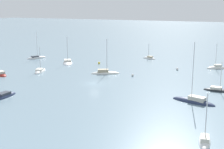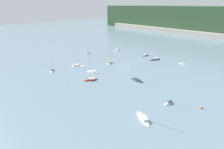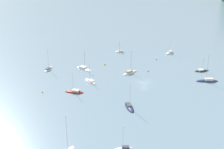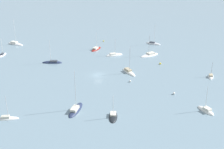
{
  "view_description": "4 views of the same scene",
  "coord_description": "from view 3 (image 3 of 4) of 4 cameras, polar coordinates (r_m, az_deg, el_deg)",
  "views": [
    {
      "loc": [
        64.16,
        35.09,
        18.57
      ],
      "look_at": [
        -6.48,
        1.69,
        1.06
      ],
      "focal_mm": 50.0,
      "sensor_mm": 36.0,
      "label": 1
    },
    {
      "loc": [
        67.27,
        -74.26,
        35.04
      ],
      "look_at": [
        6.24,
        -16.86,
        1.14
      ],
      "focal_mm": 28.0,
      "sensor_mm": 36.0,
      "label": 2
    },
    {
      "loc": [
        105.9,
        -38.52,
        49.06
      ],
      "look_at": [
        -7.74,
        -11.06,
        1.38
      ],
      "focal_mm": 50.0,
      "sensor_mm": 36.0,
      "label": 3
    },
    {
      "loc": [
        -6.8,
        100.08,
        43.84
      ],
      "look_at": [
        -4.94,
        4.86,
        2.38
      ],
      "focal_mm": 50.0,
      "sensor_mm": 36.0,
      "label": 4
    }
  ],
  "objects": [
    {
      "name": "sailboat_6",
      "position": [
        158.05,
        1.48,
        4.13
      ],
      "size": [
        3.09,
        5.37,
        6.01
      ],
      "rotation": [
        0.0,
        0.0,
        4.44
      ],
      "color": "white",
      "rests_on": "ground_plane"
    },
    {
      "name": "mooring_buoy_2",
      "position": [
        148.62,
        8.06,
        2.83
      ],
      "size": [
        0.73,
        0.73,
        0.73
      ],
      "color": "white",
      "rests_on": "ground_plane"
    },
    {
      "name": "sailboat_3",
      "position": [
        83.97,
        2.21,
        -13.5
      ],
      "size": [
        2.11,
        5.33,
        7.96
      ],
      "rotation": [
        0.0,
        0.0,
        4.59
      ],
      "color": "silver",
      "rests_on": "ground_plane"
    },
    {
      "name": "sailboat_2",
      "position": [
        138.81,
        16.05,
        0.63
      ],
      "size": [
        2.39,
        6.48,
        7.15
      ],
      "rotation": [
        0.0,
        0.0,
        1.55
      ],
      "color": "black",
      "rests_on": "ground_plane"
    },
    {
      "name": "sailboat_5",
      "position": [
        136.17,
        -5.13,
        1.03
      ],
      "size": [
        8.99,
        7.51,
        9.29
      ],
      "rotation": [
        0.0,
        0.0,
        0.6
      ],
      "color": "silver",
      "rests_on": "ground_plane"
    },
    {
      "name": "sailboat_12",
      "position": [
        103.79,
        3.19,
        -6.01
      ],
      "size": [
        7.74,
        2.26,
        10.01
      ],
      "rotation": [
        0.0,
        0.0,
        6.28
      ],
      "color": "#232D4C",
      "rests_on": "ground_plane"
    },
    {
      "name": "mooring_buoy_4",
      "position": [
        134.15,
        6.58,
        0.74
      ],
      "size": [
        0.67,
        0.67,
        0.67
      ],
      "color": "white",
      "rests_on": "ground_plane"
    },
    {
      "name": "sailboat_1",
      "position": [
        122.91,
        -3.96,
        -1.36
      ],
      "size": [
        7.48,
        4.85,
        7.73
      ],
      "rotation": [
        0.0,
        0.0,
        3.52
      ],
      "color": "white",
      "rests_on": "ground_plane"
    },
    {
      "name": "mooring_buoy_3",
      "position": [
        116.72,
        -12.64,
        -3.1
      ],
      "size": [
        0.53,
        0.53,
        0.53
      ],
      "color": "yellow",
      "rests_on": "ground_plane"
    },
    {
      "name": "sailboat_11",
      "position": [
        137.88,
        -11.53,
        0.91
      ],
      "size": [
        7.17,
        5.12,
        10.06
      ],
      "rotation": [
        0.0,
        0.0,
        2.64
      ],
      "color": "silver",
      "rests_on": "ground_plane"
    },
    {
      "name": "sailboat_0",
      "position": [
        158.73,
        10.5,
        3.85
      ],
      "size": [
        4.78,
        6.14,
        8.38
      ],
      "rotation": [
        0.0,
        0.0,
        5.24
      ],
      "color": "white",
      "rests_on": "ground_plane"
    },
    {
      "name": "mooring_buoy_1",
      "position": [
        140.61,
        -1.34,
        1.91
      ],
      "size": [
        0.68,
        0.68,
        0.68
      ],
      "color": "yellow",
      "rests_on": "ground_plane"
    },
    {
      "name": "sailboat_4",
      "position": [
        128.86,
        17.01,
        -1.15
      ],
      "size": [
        4.35,
        9.12,
        12.5
      ],
      "rotation": [
        0.0,
        0.0,
        4.48
      ],
      "color": "#232D4C",
      "rests_on": "ground_plane"
    },
    {
      "name": "sailboat_8",
      "position": [
        114.84,
        -6.87,
        -3.21
      ],
      "size": [
        5.17,
        7.39,
        8.19
      ],
      "rotation": [
        0.0,
        0.0,
        4.27
      ],
      "color": "maroon",
      "rests_on": "ground_plane"
    },
    {
      "name": "sailboat_7",
      "position": [
        131.59,
        3.33,
        0.32
      ],
      "size": [
        5.78,
        8.06,
        10.35
      ],
      "rotation": [
        0.0,
        0.0,
        2.08
      ],
      "color": "white",
      "rests_on": "ground_plane"
    },
    {
      "name": "ground_plane",
      "position": [
        122.91,
        5.87,
        -1.46
      ],
      "size": [
        600.0,
        600.0,
        0.0
      ],
      "primitive_type": "plane",
      "color": "slate"
    }
  ]
}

